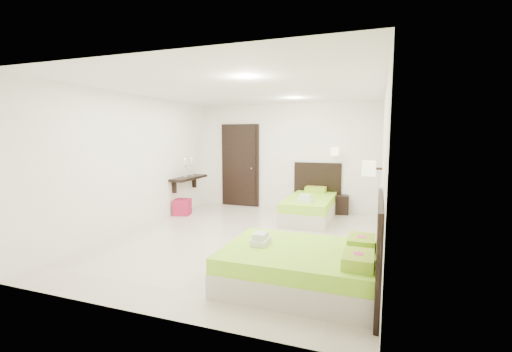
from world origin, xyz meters
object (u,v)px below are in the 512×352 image
(bed_double, at_px, (306,266))
(ottoman, at_px, (182,207))
(bed_single, at_px, (311,206))
(nightstand, at_px, (337,204))

(bed_double, relative_size, ottoman, 5.03)
(bed_single, height_order, ottoman, bed_single)
(bed_single, relative_size, nightstand, 3.78)
(bed_double, distance_m, ottoman, 4.48)
(bed_single, xyz_separation_m, bed_double, (0.60, -3.45, -0.01))
(nightstand, bearing_deg, bed_double, -98.07)
(nightstand, bearing_deg, ottoman, -167.18)
(bed_double, xyz_separation_m, nightstand, (-0.12, 4.22, -0.05))
(ottoman, bearing_deg, bed_single, 12.23)
(bed_double, bearing_deg, ottoman, 140.91)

